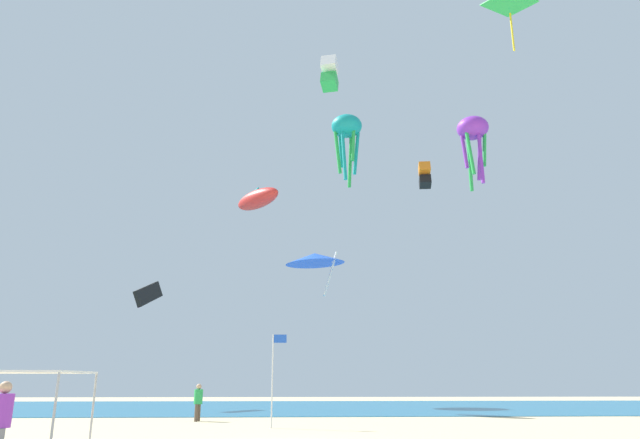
# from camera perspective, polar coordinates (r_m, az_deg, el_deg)

# --- Properties ---
(ocean_strip) EXTENTS (110.00, 25.37, 0.03)m
(ocean_strip) POSITION_cam_1_polar(r_m,az_deg,el_deg) (44.81, -2.75, -18.51)
(ocean_strip) COLOR #1E6B93
(ocean_strip) RESTS_ON ground
(canopy_tent) EXTENTS (3.29, 3.12, 2.17)m
(canopy_tent) POSITION_cam_1_polar(r_m,az_deg,el_deg) (19.48, -27.86, -13.76)
(canopy_tent) COLOR #B2B2B7
(canopy_tent) RESTS_ON ground
(person_near_tent) EXTENTS (0.45, 0.45, 1.88)m
(person_near_tent) POSITION_cam_1_polar(r_m,az_deg,el_deg) (15.37, -29.70, -17.02)
(person_near_tent) COLOR slate
(person_near_tent) RESTS_ON ground
(person_leftmost) EXTENTS (0.42, 0.46, 1.76)m
(person_leftmost) POSITION_cam_1_polar(r_m,az_deg,el_deg) (29.45, -12.29, -17.44)
(person_leftmost) COLOR brown
(person_leftmost) RESTS_ON ground
(banner_flag) EXTENTS (0.61, 0.06, 3.83)m
(banner_flag) POSITION_cam_1_polar(r_m,az_deg,el_deg) (24.82, -4.71, -15.13)
(banner_flag) COLOR silver
(banner_flag) RESTS_ON ground
(kite_octopus_teal) EXTENTS (3.16, 3.16, 5.37)m
(kite_octopus_teal) POSITION_cam_1_polar(r_m,az_deg,el_deg) (42.23, 2.74, 9.12)
(kite_octopus_teal) COLOR teal
(kite_box_orange) EXTENTS (1.00, 1.18, 2.07)m
(kite_box_orange) POSITION_cam_1_polar(r_m,az_deg,el_deg) (43.97, 10.62, 4.45)
(kite_box_orange) COLOR orange
(kite_diamond_green) EXTENTS (2.38, 2.37, 2.60)m
(kite_diamond_green) POSITION_cam_1_polar(r_m,az_deg,el_deg) (27.98, 18.71, 19.92)
(kite_diamond_green) COLOR green
(kite_parafoil_black) EXTENTS (1.24, 4.00, 2.47)m
(kite_parafoil_black) POSITION_cam_1_polar(r_m,az_deg,el_deg) (43.54, -17.07, -7.29)
(kite_parafoil_black) COLOR black
(kite_delta_blue) EXTENTS (6.86, 6.85, 4.03)m
(kite_delta_blue) POSITION_cam_1_polar(r_m,az_deg,el_deg) (46.51, -0.52, -4.00)
(kite_delta_blue) COLOR blue
(kite_inflatable_red) EXTENTS (4.06, 4.51, 1.73)m
(kite_inflatable_red) POSITION_cam_1_polar(r_m,az_deg,el_deg) (40.99, -6.37, 2.10)
(kite_inflatable_red) COLOR red
(kite_octopus_purple) EXTENTS (2.59, 2.59, 5.01)m
(kite_octopus_purple) POSITION_cam_1_polar(r_m,az_deg,el_deg) (39.77, 15.30, 8.61)
(kite_octopus_purple) COLOR purple
(kite_box_white) EXTENTS (1.23, 1.39, 2.27)m
(kite_box_white) POSITION_cam_1_polar(r_m,az_deg,el_deg) (36.38, 0.97, 14.63)
(kite_box_white) COLOR white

